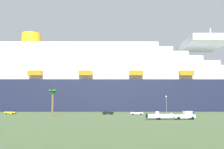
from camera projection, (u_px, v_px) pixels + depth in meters
name	position (u px, v px, depth m)	size (l,w,h in m)	color
ground_plane	(106.00, 113.00, 119.86)	(600.00, 600.00, 0.00)	#567042
cruise_ship	(88.00, 84.00, 165.89)	(292.11, 48.32, 57.86)	#191E38
pickup_truck	(185.00, 116.00, 68.70)	(5.70, 2.51, 2.20)	white
small_boat_on_trailer	(162.00, 116.00, 68.01)	(8.96, 2.18, 2.15)	#595960
palm_tree	(53.00, 95.00, 86.05)	(2.96, 3.11, 9.09)	brown
street_lamp	(166.00, 102.00, 95.79)	(0.56, 0.56, 7.18)	slate
parked_car_yellow_taxi	(11.00, 112.00, 108.41)	(4.81, 2.62, 1.58)	yellow
parked_car_blue_suv	(189.00, 112.00, 113.51)	(4.61, 2.55, 1.58)	#264C99
parked_car_white_van	(137.00, 113.00, 100.67)	(4.92, 2.34, 1.58)	white
parked_car_black_coupe	(108.00, 112.00, 104.69)	(4.52, 2.52, 1.58)	black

